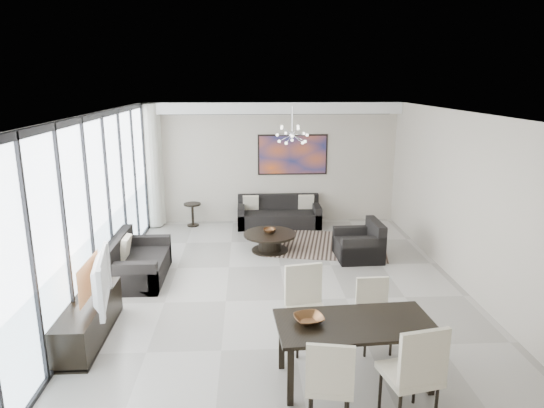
{
  "coord_description": "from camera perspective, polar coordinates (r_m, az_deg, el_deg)",
  "views": [
    {
      "loc": [
        -0.59,
        -7.06,
        3.4
      ],
      "look_at": [
        -0.16,
        1.29,
        1.25
      ],
      "focal_mm": 32.0,
      "sensor_mm": 36.0,
      "label": 1
    }
  ],
  "objects": [
    {
      "name": "room_shell",
      "position": [
        7.4,
        5.34,
        -0.92
      ],
      "size": [
        6.0,
        9.0,
        2.9
      ],
      "color": "#A8A39B",
      "rests_on": "ground"
    },
    {
      "name": "window_wall",
      "position": [
        7.66,
        -20.03,
        -1.07
      ],
      "size": [
        0.37,
        8.95,
        2.9
      ],
      "color": "white",
      "rests_on": "floor"
    },
    {
      "name": "soffit",
      "position": [
        11.4,
        0.03,
        11.24
      ],
      "size": [
        5.98,
        0.4,
        0.26
      ],
      "primitive_type": "cube",
      "color": "white",
      "rests_on": "room_shell"
    },
    {
      "name": "painting",
      "position": [
        11.72,
        2.45,
        5.81
      ],
      "size": [
        1.68,
        0.04,
        0.98
      ],
      "primitive_type": "cube",
      "color": "#CA511C",
      "rests_on": "room_shell"
    },
    {
      "name": "chandelier",
      "position": [
        9.66,
        2.39,
        8.16
      ],
      "size": [
        0.66,
        0.66,
        0.71
      ],
      "color": "silver",
      "rests_on": "room_shell"
    },
    {
      "name": "rug",
      "position": [
        10.38,
        6.6,
        -4.77
      ],
      "size": [
        2.71,
        2.28,
        0.01
      ],
      "primitive_type": "cube",
      "rotation": [
        0.0,
        0.0,
        -0.2
      ],
      "color": "black",
      "rests_on": "floor"
    },
    {
      "name": "coffee_table",
      "position": [
        9.9,
        -0.24,
        -4.37
      ],
      "size": [
        1.07,
        1.07,
        0.38
      ],
      "color": "black",
      "rests_on": "floor"
    },
    {
      "name": "bowl_coffee",
      "position": [
        9.89,
        -0.3,
        -3.16
      ],
      "size": [
        0.31,
        0.31,
        0.08
      ],
      "primitive_type": "imported",
      "rotation": [
        0.0,
        0.0,
        0.21
      ],
      "color": "brown",
      "rests_on": "coffee_table"
    },
    {
      "name": "sofa_main",
      "position": [
        11.59,
        0.82,
        -1.41
      ],
      "size": [
        1.96,
        0.8,
        0.71
      ],
      "color": "black",
      "rests_on": "floor"
    },
    {
      "name": "loveseat",
      "position": [
        8.86,
        -15.6,
        -6.87
      ],
      "size": [
        0.87,
        1.55,
        0.78
      ],
      "color": "black",
      "rests_on": "floor"
    },
    {
      "name": "armchair",
      "position": [
        9.64,
        10.32,
        -4.86
      ],
      "size": [
        0.87,
        0.92,
        0.75
      ],
      "color": "black",
      "rests_on": "floor"
    },
    {
      "name": "side_table",
      "position": [
        11.69,
        -9.33,
        -0.8
      ],
      "size": [
        0.4,
        0.4,
        0.55
      ],
      "color": "black",
      "rests_on": "floor"
    },
    {
      "name": "tv_console",
      "position": [
        7.14,
        -20.83,
        -12.64
      ],
      "size": [
        0.48,
        1.7,
        0.53
      ],
      "primitive_type": "cube",
      "color": "black",
      "rests_on": "floor"
    },
    {
      "name": "television",
      "position": [
        6.79,
        -20.14,
        -8.41
      ],
      "size": [
        0.37,
        1.18,
        0.67
      ],
      "primitive_type": "imported",
      "rotation": [
        0.0,
        0.0,
        1.76
      ],
      "color": "gray",
      "rests_on": "tv_console"
    },
    {
      "name": "dining_table",
      "position": [
        5.75,
        9.74,
        -14.32
      ],
      "size": [
        1.83,
        1.0,
        0.74
      ],
      "color": "black",
      "rests_on": "floor"
    },
    {
      "name": "dining_chair_sw",
      "position": [
        5.04,
        6.8,
        -19.74
      ],
      "size": [
        0.54,
        0.54,
        1.0
      ],
      "color": "beige",
      "rests_on": "floor"
    },
    {
      "name": "dining_chair_se",
      "position": [
        5.22,
        16.58,
        -18.07
      ],
      "size": [
        0.61,
        0.61,
        1.12
      ],
      "color": "beige",
      "rests_on": "floor"
    },
    {
      "name": "dining_chair_nw",
      "position": [
        6.41,
        3.99,
        -11.25
      ],
      "size": [
        0.58,
        0.58,
        1.08
      ],
      "color": "beige",
      "rests_on": "floor"
    },
    {
      "name": "dining_chair_ne",
      "position": [
        6.54,
        11.85,
        -11.95
      ],
      "size": [
        0.44,
        0.44,
        0.92
      ],
      "color": "beige",
      "rests_on": "floor"
    },
    {
      "name": "bowl_dining",
      "position": [
        5.62,
        4.36,
        -13.36
      ],
      "size": [
        0.4,
        0.4,
        0.08
      ],
      "primitive_type": "imported",
      "rotation": [
        0.0,
        0.0,
        0.24
      ],
      "color": "brown",
      "rests_on": "dining_table"
    }
  ]
}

